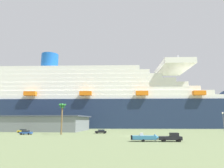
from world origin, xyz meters
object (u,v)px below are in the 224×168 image
pickup_truck (171,137)px  parked_car_yellow_taxi (23,131)px  palm_tree (62,109)px  parked_car_black_coupe (101,131)px  cruise_ship (87,103)px  street_lamp (223,121)px  small_boat_on_trailer (147,138)px  parked_car_blue_suv (26,132)px

pickup_truck → parked_car_yellow_taxi: 65.16m
palm_tree → parked_car_black_coupe: (14.38, 7.14, -8.69)m
cruise_ship → parked_car_black_coupe: 70.61m
pickup_truck → parked_car_yellow_taxi: pickup_truck is taller
parked_car_yellow_taxi → street_lamp: bearing=-13.3°
small_boat_on_trailer → parked_car_yellow_taxi: size_ratio=1.92×
street_lamp → parked_car_yellow_taxi: bearing=166.7°
street_lamp → parked_car_yellow_taxi: (-76.45, 18.13, -4.37)m
cruise_ship → pickup_truck: size_ratio=45.38×
palm_tree → parked_car_black_coupe: palm_tree is taller
palm_tree → parked_car_blue_suv: bearing=-175.5°
pickup_truck → street_lamp: (20.45, 15.17, 4.16)m
pickup_truck → parked_car_blue_suv: (-49.24, 22.63, -0.21)m
street_lamp → pickup_truck: bearing=-143.4°
cruise_ship → parked_car_blue_suv: bearing=-97.3°
pickup_truck → parked_car_yellow_taxi: bearing=149.3°
small_boat_on_trailer → cruise_ship: bearing=109.0°
street_lamp → parked_car_black_coupe: (-42.04, 15.64, -4.36)m
cruise_ship → parked_car_yellow_taxi: bearing=-104.3°
parked_car_blue_suv → parked_car_black_coupe: bearing=16.5°
small_boat_on_trailer → parked_car_blue_suv: (-42.98, 22.87, -0.13)m
cruise_ship → small_boat_on_trailer: size_ratio=31.14×
palm_tree → parked_car_blue_suv: palm_tree is taller
palm_tree → cruise_ship: bearing=93.0°
palm_tree → street_lamp: 57.22m
small_boat_on_trailer → parked_car_blue_suv: size_ratio=1.85×
pickup_truck → small_boat_on_trailer: pickup_truck is taller
street_lamp → parked_car_black_coupe: 45.06m
small_boat_on_trailer → pickup_truck: bearing=2.2°
street_lamp → parked_car_blue_suv: (-69.69, 7.46, -4.37)m
parked_car_black_coupe → street_lamp: bearing=-20.4°
pickup_truck → parked_car_black_coupe: (-21.59, 30.80, -0.21)m
parked_car_blue_suv → parked_car_yellow_taxi: (-6.76, 10.67, -0.00)m
pickup_truck → small_boat_on_trailer: 6.27m
street_lamp → parked_car_yellow_taxi: street_lamp is taller
palm_tree → small_boat_on_trailer: bearing=-38.8°
cruise_ship → pickup_truck: cruise_ship is taller
parked_car_blue_suv → parked_car_yellow_taxi: size_ratio=1.04×
cruise_ship → palm_tree: (3.79, -73.18, -8.49)m
cruise_ship → pickup_truck: (39.76, -96.84, -16.97)m
parked_car_blue_suv → palm_tree: bearing=4.5°
palm_tree → parked_car_black_coupe: 18.26m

